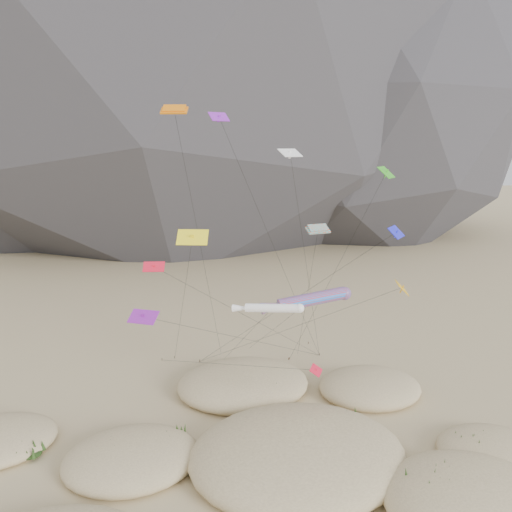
% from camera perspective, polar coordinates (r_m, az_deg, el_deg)
% --- Properties ---
extents(ground, '(500.00, 500.00, 0.00)m').
position_cam_1_polar(ground, '(41.60, 3.85, -25.11)').
color(ground, '#CCB789').
rests_on(ground, ground).
extents(dunes, '(50.45, 39.07, 3.93)m').
position_cam_1_polar(dunes, '(43.05, 0.47, -22.45)').
color(dunes, '#CCB789').
rests_on(dunes, ground).
extents(dune_grass, '(42.25, 27.82, 1.45)m').
position_cam_1_polar(dune_grass, '(43.77, 2.26, -21.58)').
color(dune_grass, black).
rests_on(dune_grass, ground).
extents(kite_stakes, '(19.10, 4.57, 0.30)m').
position_cam_1_polar(kite_stakes, '(62.12, -1.08, -11.47)').
color(kite_stakes, '#3F2D1E').
rests_on(kite_stakes, ground).
extents(rainbow_tube_kite, '(9.03, 16.88, 12.27)m').
position_cam_1_polar(rainbow_tube_kite, '(47.12, 6.08, -4.99)').
color(rainbow_tube_kite, red).
rests_on(rainbow_tube_kite, ground).
extents(white_tube_kite, '(6.10, 14.00, 11.68)m').
position_cam_1_polar(white_tube_kite, '(45.33, 1.52, -5.98)').
color(white_tube_kite, white).
rests_on(white_tube_kite, ground).
extents(orange_parafoil, '(6.98, 11.82, 29.01)m').
position_cam_1_polar(orange_parafoil, '(47.23, -9.23, 15.67)').
color(orange_parafoil, orange).
rests_on(orange_parafoil, ground).
extents(multi_parafoil, '(3.36, 12.34, 18.18)m').
position_cam_1_polar(multi_parafoil, '(47.33, 7.07, 2.86)').
color(multi_parafoil, '#F64419').
rests_on(multi_parafoil, ground).
extents(delta_kites, '(26.72, 21.81, 28.22)m').
position_cam_1_polar(delta_kites, '(45.01, 2.80, 1.80)').
color(delta_kites, red).
rests_on(delta_kites, ground).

